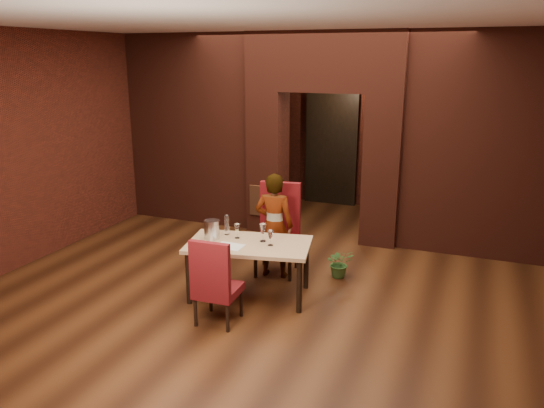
{
  "coord_description": "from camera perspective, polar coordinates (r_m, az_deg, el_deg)",
  "views": [
    {
      "loc": [
        2.3,
        -5.98,
        2.84
      ],
      "look_at": [
        -0.08,
        0.0,
        1.03
      ],
      "focal_mm": 35.0,
      "sensor_mm": 36.0,
      "label": 1
    }
  ],
  "objects": [
    {
      "name": "floor",
      "position": [
        7.01,
        0.61,
        -8.21
      ],
      "size": [
        8.0,
        8.0,
        0.0
      ],
      "primitive_type": "plane",
      "color": "#472511",
      "rests_on": "ground"
    },
    {
      "name": "ceiling",
      "position": [
        6.42,
        0.7,
        18.91
      ],
      "size": [
        7.0,
        8.0,
        0.04
      ],
      "primitive_type": "cube",
      "color": "silver",
      "rests_on": "ground"
    },
    {
      "name": "wall_back",
      "position": [
        10.32,
        8.77,
        8.61
      ],
      "size": [
        7.0,
        0.04,
        3.2
      ],
      "primitive_type": "cube",
      "color": "maroon",
      "rests_on": "ground"
    },
    {
      "name": "wall_front",
      "position": [
        3.28,
        -25.7,
        -8.13
      ],
      "size": [
        7.0,
        0.04,
        3.2
      ],
      "primitive_type": "cube",
      "color": "maroon",
      "rests_on": "ground"
    },
    {
      "name": "wall_left",
      "position": [
        8.42,
        -22.29,
        6.06
      ],
      "size": [
        0.04,
        8.0,
        3.2
      ],
      "primitive_type": "cube",
      "color": "maroon",
      "rests_on": "ground"
    },
    {
      "name": "pillar_left",
      "position": [
        8.78,
        -0.44,
        4.6
      ],
      "size": [
        0.55,
        0.55,
        2.3
      ],
      "primitive_type": "cube",
      "color": "maroon",
      "rests_on": "ground"
    },
    {
      "name": "pillar_right",
      "position": [
        8.27,
        11.87,
        3.56
      ],
      "size": [
        0.55,
        0.55,
        2.3
      ],
      "primitive_type": "cube",
      "color": "maroon",
      "rests_on": "ground"
    },
    {
      "name": "lintel",
      "position": [
        8.3,
        5.83,
        15.0
      ],
      "size": [
        2.45,
        0.55,
        0.9
      ],
      "primitive_type": "cube",
      "color": "maroon",
      "rests_on": "ground"
    },
    {
      "name": "wing_wall_left",
      "position": [
        9.33,
        -8.59,
        7.88
      ],
      "size": [
        2.28,
        0.35,
        3.2
      ],
      "primitive_type": "cube",
      "color": "maroon",
      "rests_on": "ground"
    },
    {
      "name": "wing_wall_right",
      "position": [
        8.07,
        22.0,
        5.72
      ],
      "size": [
        2.28,
        0.35,
        3.2
      ],
      "primitive_type": "cube",
      "color": "maroon",
      "rests_on": "ground"
    },
    {
      "name": "vent_panel",
      "position": [
        8.65,
        -1.17,
        0.34
      ],
      "size": [
        0.4,
        0.03,
        0.5
      ],
      "primitive_type": "cube",
      "color": "#A3562F",
      "rests_on": "ground"
    },
    {
      "name": "rear_door",
      "position": [
        10.43,
        6.43,
        5.71
      ],
      "size": [
        0.9,
        0.08,
        2.1
      ],
      "primitive_type": "cube",
      "color": "black",
      "rests_on": "ground"
    },
    {
      "name": "rear_door_frame",
      "position": [
        10.4,
        6.37,
        5.68
      ],
      "size": [
        1.02,
        0.04,
        2.22
      ],
      "primitive_type": "cube",
      "color": "black",
      "rests_on": "ground"
    },
    {
      "name": "dining_table",
      "position": [
        6.47,
        -2.47,
        -7.04
      ],
      "size": [
        1.59,
        1.09,
        0.68
      ],
      "primitive_type": "cube",
      "rotation": [
        0.0,
        0.0,
        0.2
      ],
      "color": "tan",
      "rests_on": "ground"
    },
    {
      "name": "chair_far",
      "position": [
        7.04,
        0.49,
        -2.84
      ],
      "size": [
        0.62,
        0.62,
        1.21
      ],
      "primitive_type": "cube",
      "rotation": [
        0.0,
        0.0,
        0.15
      ],
      "color": "maroon",
      "rests_on": "ground"
    },
    {
      "name": "chair_near",
      "position": [
        5.83,
        -5.84,
        -8.11
      ],
      "size": [
        0.47,
        0.47,
        0.99
      ],
      "primitive_type": "cube",
      "rotation": [
        0.0,
        0.0,
        3.18
      ],
      "color": "maroon",
      "rests_on": "ground"
    },
    {
      "name": "person_seated",
      "position": [
        6.92,
        0.23,
        -2.33
      ],
      "size": [
        0.54,
        0.39,
        1.4
      ],
      "primitive_type": "imported",
      "rotation": [
        0.0,
        0.0,
        3.25
      ],
      "color": "white",
      "rests_on": "ground"
    },
    {
      "name": "wine_glass_a",
      "position": [
        6.49,
        -3.77,
        -2.92
      ],
      "size": [
        0.07,
        0.07,
        0.18
      ],
      "primitive_type": null,
      "color": "white",
      "rests_on": "dining_table"
    },
    {
      "name": "wine_glass_b",
      "position": [
        6.36,
        -0.99,
        -3.1
      ],
      "size": [
        0.09,
        0.09,
        0.22
      ],
      "primitive_type": null,
      "color": "white",
      "rests_on": "dining_table"
    },
    {
      "name": "wine_glass_c",
      "position": [
        6.23,
        -0.17,
        -3.67
      ],
      "size": [
        0.08,
        0.08,
        0.18
      ],
      "primitive_type": null,
      "color": "white",
      "rests_on": "dining_table"
    },
    {
      "name": "tasting_sheet",
      "position": [
        6.24,
        -4.59,
        -4.54
      ],
      "size": [
        0.32,
        0.24,
        0.0
      ],
      "primitive_type": "cube",
      "rotation": [
        0.0,
        0.0,
        0.01
      ],
      "color": "silver",
      "rests_on": "dining_table"
    },
    {
      "name": "wine_bucket",
      "position": [
        6.49,
        -6.49,
        -2.74
      ],
      "size": [
        0.19,
        0.19,
        0.23
      ],
      "primitive_type": "cylinder",
      "color": "silver",
      "rests_on": "dining_table"
    },
    {
      "name": "water_bottle",
      "position": [
        6.62,
        -4.89,
        -2.2
      ],
      "size": [
        0.06,
        0.06,
        0.26
      ],
      "primitive_type": "cylinder",
      "color": "white",
      "rests_on": "dining_table"
    },
    {
      "name": "potted_plant",
      "position": [
        7.1,
        7.29,
        -6.3
      ],
      "size": [
        0.46,
        0.44,
        0.39
      ],
      "primitive_type": "imported",
      "rotation": [
        0.0,
        0.0,
        0.5
      ],
      "color": "#36652B",
      "rests_on": "ground"
    }
  ]
}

